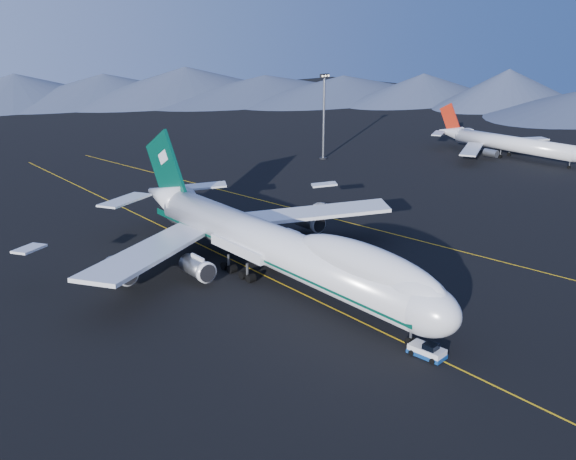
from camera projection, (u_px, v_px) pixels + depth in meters
ground at (276, 281)px, 98.53m from camera, size 500.00×500.00×0.00m
taxiway_line_main at (276, 281)px, 98.52m from camera, size 0.25×220.00×0.01m
taxiway_line_side at (364, 226)px, 124.04m from camera, size 28.08×198.09×0.01m
boeing_747 at (275, 245)px, 96.71m from camera, size 59.62×72.43×19.37m
pushback_tug at (427, 352)px, 76.51m from camera, size 2.96×4.66×1.93m
second_jet at (507, 143)px, 183.89m from camera, size 42.12×47.58×13.54m
service_van at (324, 206)px, 135.34m from camera, size 3.32×4.75×1.21m
floodlight_mast at (324, 117)px, 179.27m from camera, size 2.93×2.20×23.73m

